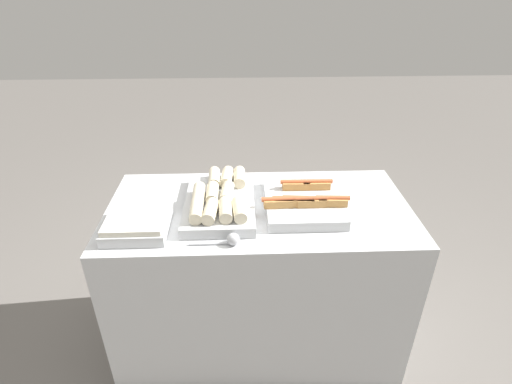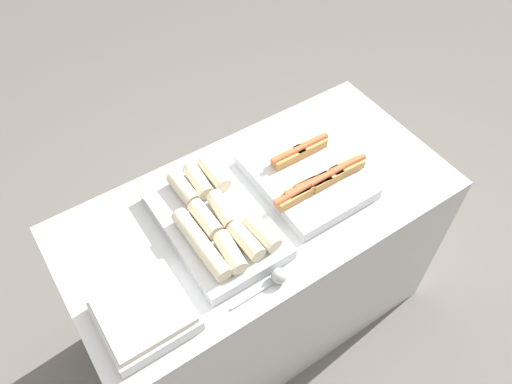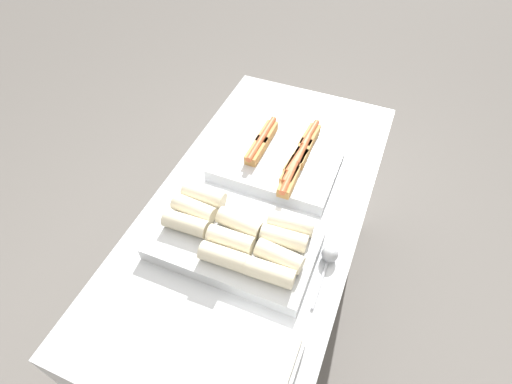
{
  "view_description": "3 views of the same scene",
  "coord_description": "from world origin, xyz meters",
  "px_view_note": "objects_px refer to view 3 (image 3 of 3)",
  "views": [
    {
      "loc": [
        -0.08,
        -1.6,
        1.87
      ],
      "look_at": [
        -0.01,
        0.0,
        0.95
      ],
      "focal_mm": 28.0,
      "sensor_mm": 36.0,
      "label": 1
    },
    {
      "loc": [
        -0.62,
        -0.9,
        2.28
      ],
      "look_at": [
        -0.01,
        0.0,
        0.95
      ],
      "focal_mm": 35.0,
      "sensor_mm": 36.0,
      "label": 2
    },
    {
      "loc": [
        -0.81,
        -0.33,
        1.95
      ],
      "look_at": [
        -0.01,
        0.0,
        0.95
      ],
      "focal_mm": 28.0,
      "sensor_mm": 36.0,
      "label": 3
    }
  ],
  "objects_px": {
    "tray_hotdogs": "(280,159)",
    "tray_wraps": "(237,238)",
    "tray_side_front": "(242,367)",
    "serving_spoon_near": "(329,257)"
  },
  "relations": [
    {
      "from": "tray_wraps",
      "to": "tray_side_front",
      "type": "height_order",
      "value": "tray_wraps"
    },
    {
      "from": "tray_wraps",
      "to": "tray_hotdogs",
      "type": "bearing_deg",
      "value": -0.29
    },
    {
      "from": "tray_hotdogs",
      "to": "tray_wraps",
      "type": "distance_m",
      "value": 0.39
    },
    {
      "from": "tray_hotdogs",
      "to": "serving_spoon_near",
      "type": "bearing_deg",
      "value": -139.79
    },
    {
      "from": "tray_hotdogs",
      "to": "tray_side_front",
      "type": "relative_size",
      "value": 1.66
    },
    {
      "from": "tray_hotdogs",
      "to": "tray_wraps",
      "type": "xyz_separation_m",
      "value": [
        -0.39,
        0.0,
        0.01
      ]
    },
    {
      "from": "tray_wraps",
      "to": "tray_side_front",
      "type": "relative_size",
      "value": 1.91
    },
    {
      "from": "tray_hotdogs",
      "to": "tray_wraps",
      "type": "relative_size",
      "value": 0.87
    },
    {
      "from": "tray_hotdogs",
      "to": "serving_spoon_near",
      "type": "xyz_separation_m",
      "value": [
        -0.33,
        -0.28,
        -0.01
      ]
    },
    {
      "from": "tray_hotdogs",
      "to": "tray_side_front",
      "type": "height_order",
      "value": "tray_hotdogs"
    }
  ]
}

